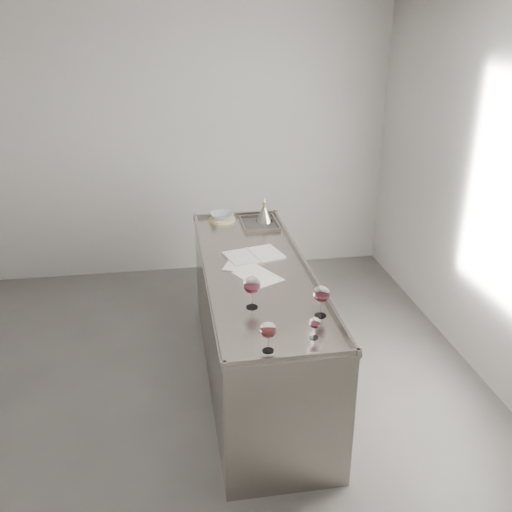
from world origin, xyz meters
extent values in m
cube|color=#4C4A47|center=(0.00, 0.00, -0.01)|extent=(4.50, 5.00, 0.02)
cube|color=#ABA8A5|center=(0.00, 2.51, 1.40)|extent=(4.50, 0.02, 2.80)
cube|color=gray|center=(0.50, 0.30, 0.46)|extent=(0.75, 2.40, 0.92)
cube|color=gray|center=(0.50, 0.30, 0.93)|extent=(0.77, 2.42, 0.02)
cube|color=gray|center=(0.50, -0.89, 0.96)|extent=(0.77, 0.02, 0.03)
cube|color=gray|center=(0.50, 1.49, 0.96)|extent=(0.77, 0.02, 0.03)
cube|color=gray|center=(0.14, 0.30, 0.96)|extent=(0.02, 2.42, 0.03)
cube|color=gray|center=(0.86, 0.30, 0.96)|extent=(0.02, 2.42, 0.03)
cube|color=#595654|center=(0.68, 1.22, 0.94)|extent=(0.30, 0.38, 0.01)
cylinder|color=white|center=(0.39, -0.78, 0.94)|extent=(0.06, 0.06, 0.00)
cylinder|color=white|center=(0.39, -0.78, 0.99)|extent=(0.01, 0.01, 0.09)
ellipsoid|color=white|center=(0.39, -0.78, 1.07)|extent=(0.09, 0.09, 0.10)
cylinder|color=#360709|center=(0.39, -0.78, 1.05)|extent=(0.07, 0.07, 0.02)
cylinder|color=white|center=(0.38, -0.27, 0.94)|extent=(0.07, 0.07, 0.00)
cylinder|color=white|center=(0.38, -0.27, 1.00)|extent=(0.01, 0.01, 0.10)
ellipsoid|color=white|center=(0.38, -0.27, 1.09)|extent=(0.11, 0.11, 0.11)
cylinder|color=#3D0812|center=(0.38, -0.27, 1.07)|extent=(0.08, 0.08, 0.02)
cylinder|color=white|center=(0.78, -0.44, 0.94)|extent=(0.07, 0.07, 0.00)
cylinder|color=white|center=(0.78, -0.44, 0.99)|extent=(0.01, 0.01, 0.10)
ellipsoid|color=white|center=(0.78, -0.44, 1.09)|extent=(0.10, 0.10, 0.11)
cylinder|color=#3C080D|center=(0.78, -0.44, 1.07)|extent=(0.07, 0.07, 0.02)
cylinder|color=white|center=(0.67, -0.69, 0.94)|extent=(0.05, 0.05, 0.00)
cylinder|color=white|center=(0.67, -0.69, 0.98)|extent=(0.01, 0.01, 0.07)
ellipsoid|color=white|center=(0.67, -0.69, 1.04)|extent=(0.07, 0.07, 0.07)
cylinder|color=#35070F|center=(0.67, -0.69, 1.02)|extent=(0.05, 0.05, 0.01)
cube|color=white|center=(0.42, 0.52, 0.95)|extent=(0.27, 0.33, 0.01)
cube|color=white|center=(0.62, 0.57, 0.95)|extent=(0.27, 0.33, 0.01)
cylinder|color=white|center=(0.52, 0.55, 0.95)|extent=(0.09, 0.28, 0.01)
cube|color=silver|center=(0.49, 0.18, 0.94)|extent=(0.36, 0.40, 0.00)
cube|color=silver|center=(0.41, 0.42, 0.94)|extent=(0.32, 0.37, 0.00)
cylinder|color=beige|center=(0.37, 1.38, 0.95)|extent=(0.31, 0.31, 0.02)
imported|color=#90A5A7|center=(0.37, 1.38, 0.99)|extent=(0.21, 0.21, 0.05)
cone|color=#9C968B|center=(0.73, 1.29, 1.01)|extent=(0.16, 0.16, 0.13)
cylinder|color=#9C968B|center=(0.73, 1.29, 1.09)|extent=(0.03, 0.03, 0.03)
cylinder|color=#A26B2D|center=(0.73, 1.29, 1.12)|extent=(0.04, 0.04, 0.02)
cone|color=#9C968B|center=(0.73, 1.29, 1.15)|extent=(0.03, 0.03, 0.04)
camera|label=1|loc=(-0.11, -3.41, 2.65)|focal=40.00mm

